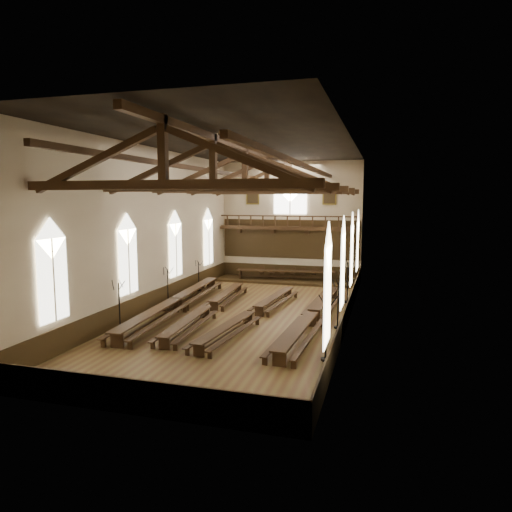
{
  "coord_description": "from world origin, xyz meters",
  "views": [
    {
      "loc": [
        7.83,
        -25.24,
        6.9
      ],
      "look_at": [
        0.23,
        1.5,
        3.38
      ],
      "focal_mm": 32.0,
      "sensor_mm": 36.0,
      "label": 1
    }
  ],
  "objects_px": {
    "dais": "(285,281)",
    "candelabrum_right_mid": "(338,314)",
    "refectory_row_d": "(313,314)",
    "candelabrum_left_far": "(199,281)",
    "refectory_row_c": "(254,312)",
    "refectory_row_a": "(175,302)",
    "candelabrum_right_near": "(326,341)",
    "candelabrum_left_mid": "(168,294)",
    "high_table": "(285,272)",
    "candelabrum_left_near": "(120,314)",
    "candelabrum_right_far": "(347,290)",
    "refectory_row_b": "(209,307)"
  },
  "relations": [
    {
      "from": "refectory_row_b",
      "to": "refectory_row_d",
      "type": "height_order",
      "value": "refectory_row_d"
    },
    {
      "from": "refectory_row_d",
      "to": "candelabrum_right_far",
      "type": "height_order",
      "value": "candelabrum_right_far"
    },
    {
      "from": "high_table",
      "to": "candelabrum_right_mid",
      "type": "distance_m",
      "value": 13.84
    },
    {
      "from": "dais",
      "to": "candelabrum_left_mid",
      "type": "height_order",
      "value": "candelabrum_left_mid"
    },
    {
      "from": "candelabrum_left_far",
      "to": "candelabrum_right_near",
      "type": "xyz_separation_m",
      "value": [
        11.1,
        -12.42,
        0.17
      ]
    },
    {
      "from": "refectory_row_a",
      "to": "refectory_row_d",
      "type": "xyz_separation_m",
      "value": [
        8.62,
        -0.55,
        -0.05
      ]
    },
    {
      "from": "dais",
      "to": "refectory_row_c",
      "type": "bearing_deg",
      "value": -86.06
    },
    {
      "from": "refectory_row_c",
      "to": "dais",
      "type": "bearing_deg",
      "value": 93.94
    },
    {
      "from": "refectory_row_a",
      "to": "refectory_row_b",
      "type": "distance_m",
      "value": 2.35
    },
    {
      "from": "refectory_row_d",
      "to": "candelabrum_left_mid",
      "type": "height_order",
      "value": "candelabrum_left_mid"
    },
    {
      "from": "refectory_row_c",
      "to": "candelabrum_left_far",
      "type": "bearing_deg",
      "value": 132.4
    },
    {
      "from": "high_table",
      "to": "candelabrum_right_near",
      "type": "relative_size",
      "value": 2.88
    },
    {
      "from": "candelabrum_right_far",
      "to": "candelabrum_left_mid",
      "type": "bearing_deg",
      "value": -159.91
    },
    {
      "from": "refectory_row_b",
      "to": "candelabrum_left_far",
      "type": "xyz_separation_m",
      "value": [
        -3.42,
        6.48,
        0.21
      ]
    },
    {
      "from": "high_table",
      "to": "dais",
      "type": "bearing_deg",
      "value": -87.32
    },
    {
      "from": "candelabrum_left_far",
      "to": "candelabrum_right_mid",
      "type": "xyz_separation_m",
      "value": [
        11.1,
        -7.32,
        0.1
      ]
    },
    {
      "from": "dais",
      "to": "candelabrum_right_far",
      "type": "xyz_separation_m",
      "value": [
        5.59,
        -6.33,
        0.78
      ]
    },
    {
      "from": "dais",
      "to": "refectory_row_d",
      "type": "bearing_deg",
      "value": -70.9
    },
    {
      "from": "refectory_row_a",
      "to": "candelabrum_right_mid",
      "type": "bearing_deg",
      "value": -6.11
    },
    {
      "from": "candelabrum_left_mid",
      "to": "candelabrum_left_far",
      "type": "height_order",
      "value": "candelabrum_left_mid"
    },
    {
      "from": "candelabrum_left_mid",
      "to": "candelabrum_right_near",
      "type": "relative_size",
      "value": 0.88
    },
    {
      "from": "candelabrum_right_far",
      "to": "refectory_row_a",
      "type": "bearing_deg",
      "value": -152.32
    },
    {
      "from": "refectory_row_b",
      "to": "refectory_row_d",
      "type": "relative_size",
      "value": 0.95
    },
    {
      "from": "candelabrum_right_near",
      "to": "candelabrum_right_mid",
      "type": "height_order",
      "value": "candelabrum_right_near"
    },
    {
      "from": "candelabrum_left_mid",
      "to": "candelabrum_right_near",
      "type": "xyz_separation_m",
      "value": [
        11.1,
        -7.36,
        0.1
      ]
    },
    {
      "from": "high_table",
      "to": "refectory_row_d",
      "type": "bearing_deg",
      "value": -70.9
    },
    {
      "from": "refectory_row_c",
      "to": "candelabrum_right_mid",
      "type": "distance_m",
      "value": 4.77
    },
    {
      "from": "refectory_row_b",
      "to": "candelabrum_right_far",
      "type": "height_order",
      "value": "candelabrum_right_far"
    },
    {
      "from": "refectory_row_b",
      "to": "candelabrum_right_near",
      "type": "relative_size",
      "value": 4.81
    },
    {
      "from": "refectory_row_d",
      "to": "candelabrum_right_near",
      "type": "height_order",
      "value": "candelabrum_right_near"
    },
    {
      "from": "refectory_row_d",
      "to": "refectory_row_b",
      "type": "bearing_deg",
      "value": 177.09
    },
    {
      "from": "refectory_row_d",
      "to": "candelabrum_left_far",
      "type": "xyz_separation_m",
      "value": [
        -9.71,
        6.8,
        0.16
      ]
    },
    {
      "from": "refectory_row_d",
      "to": "refectory_row_a",
      "type": "bearing_deg",
      "value": 176.38
    },
    {
      "from": "candelabrum_left_near",
      "to": "candelabrum_right_near",
      "type": "xyz_separation_m",
      "value": [
        11.1,
        -1.78,
        0.06
      ]
    },
    {
      "from": "candelabrum_right_near",
      "to": "refectory_row_a",
      "type": "bearing_deg",
      "value": 148.36
    },
    {
      "from": "high_table",
      "to": "candelabrum_left_near",
      "type": "bearing_deg",
      "value": -109.02
    },
    {
      "from": "refectory_row_c",
      "to": "high_table",
      "type": "distance_m",
      "value": 12.32
    },
    {
      "from": "refectory_row_a",
      "to": "candelabrum_right_near",
      "type": "xyz_separation_m",
      "value": [
        10.01,
        -6.17,
        0.27
      ]
    },
    {
      "from": "candelabrum_right_near",
      "to": "candelabrum_right_far",
      "type": "height_order",
      "value": "candelabrum_right_far"
    },
    {
      "from": "refectory_row_c",
      "to": "candelabrum_left_near",
      "type": "bearing_deg",
      "value": -149.89
    },
    {
      "from": "candelabrum_left_mid",
      "to": "candelabrum_left_far",
      "type": "xyz_separation_m",
      "value": [
        0.0,
        5.06,
        -0.07
      ]
    },
    {
      "from": "candelabrum_left_far",
      "to": "candelabrum_right_far",
      "type": "height_order",
      "value": "candelabrum_right_far"
    },
    {
      "from": "refectory_row_b",
      "to": "candelabrum_left_mid",
      "type": "xyz_separation_m",
      "value": [
        -3.42,
        1.42,
        0.28
      ]
    },
    {
      "from": "dais",
      "to": "candelabrum_right_mid",
      "type": "height_order",
      "value": "candelabrum_right_mid"
    },
    {
      "from": "refectory_row_d",
      "to": "candelabrum_left_far",
      "type": "bearing_deg",
      "value": 145.0
    },
    {
      "from": "refectory_row_c",
      "to": "candelabrum_left_near",
      "type": "relative_size",
      "value": 5.17
    },
    {
      "from": "candelabrum_right_near",
      "to": "dais",
      "type": "bearing_deg",
      "value": 107.49
    },
    {
      "from": "dais",
      "to": "candelabrum_right_mid",
      "type": "relative_size",
      "value": 4.31
    },
    {
      "from": "refectory_row_c",
      "to": "refectory_row_d",
      "type": "height_order",
      "value": "refectory_row_d"
    },
    {
      "from": "refectory_row_d",
      "to": "high_table",
      "type": "distance_m",
      "value": 12.84
    }
  ]
}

